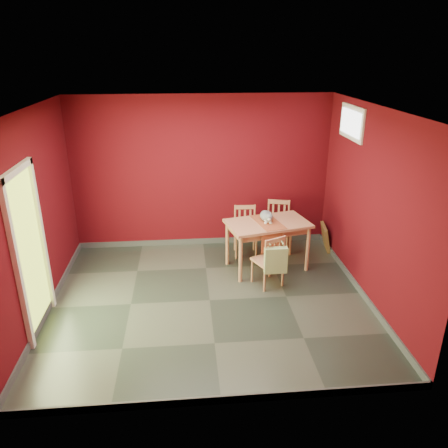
{
  "coord_description": "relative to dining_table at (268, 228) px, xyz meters",
  "views": [
    {
      "loc": [
        -0.29,
        -5.44,
        3.38
      ],
      "look_at": [
        0.25,
        0.45,
        1.0
      ],
      "focal_mm": 35.0,
      "sensor_mm": 36.0,
      "label": 1
    }
  ],
  "objects": [
    {
      "name": "chair_near",
      "position": [
        -0.07,
        -0.58,
        -0.28
      ],
      "size": [
        0.52,
        0.52,
        0.84
      ],
      "color": "#B97756",
      "rests_on": "ground"
    },
    {
      "name": "doorway",
      "position": [
        -3.23,
        -1.34,
        0.42
      ],
      "size": [
        0.06,
        1.01,
        2.13
      ],
      "color": "#B7D838",
      "rests_on": "ground"
    },
    {
      "name": "table_runner",
      "position": [
        0.0,
        -0.12,
        0.04
      ],
      "size": [
        0.5,
        0.79,
        0.37
      ],
      "color": "#974427",
      "rests_on": "dining_table"
    },
    {
      "name": "chair_far_right",
      "position": [
        0.32,
        0.67,
        -0.24
      ],
      "size": [
        0.51,
        0.51,
        0.9
      ],
      "color": "#B97756",
      "rests_on": "ground"
    },
    {
      "name": "chair_far_left",
      "position": [
        -0.28,
        0.57,
        -0.26
      ],
      "size": [
        0.42,
        0.42,
        0.86
      ],
      "color": "#B97756",
      "rests_on": "ground"
    },
    {
      "name": "tote_bag",
      "position": [
        -0.02,
        -0.78,
        -0.18
      ],
      "size": [
        0.33,
        0.2,
        0.47
      ],
      "color": "#94A86B",
      "rests_on": "chair_near"
    },
    {
      "name": "window",
      "position": [
        1.22,
        0.06,
        1.65
      ],
      "size": [
        0.05,
        0.9,
        0.5
      ],
      "color": "white",
      "rests_on": "room_shell"
    },
    {
      "name": "ground",
      "position": [
        -1.0,
        -0.94,
        -0.7
      ],
      "size": [
        4.5,
        4.5,
        0.0
      ],
      "primitive_type": "plane",
      "color": "#2D342D",
      "rests_on": "ground"
    },
    {
      "name": "picture_frame",
      "position": [
        1.19,
        0.63,
        -0.48
      ],
      "size": [
        0.21,
        0.47,
        0.45
      ],
      "color": "brown",
      "rests_on": "ground"
    },
    {
      "name": "outlet_plate",
      "position": [
        0.6,
        1.04,
        -0.4
      ],
      "size": [
        0.08,
        0.02,
        0.12
      ],
      "primitive_type": "cube",
      "color": "silver",
      "rests_on": "room_shell"
    },
    {
      "name": "room_shell",
      "position": [
        -1.0,
        -0.94,
        -0.65
      ],
      "size": [
        4.5,
        4.5,
        4.5
      ],
      "color": "#4D070F",
      "rests_on": "ground"
    },
    {
      "name": "dining_table",
      "position": [
        0.0,
        0.0,
        0.0
      ],
      "size": [
        1.42,
        1.03,
        0.8
      ],
      "color": "#B97756",
      "rests_on": "ground"
    },
    {
      "name": "cat",
      "position": [
        -0.01,
        0.09,
        0.2
      ],
      "size": [
        0.24,
        0.43,
        0.21
      ],
      "primitive_type": null,
      "rotation": [
        0.0,
        0.0,
        -0.06
      ],
      "color": "slate",
      "rests_on": "table_runner"
    }
  ]
}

